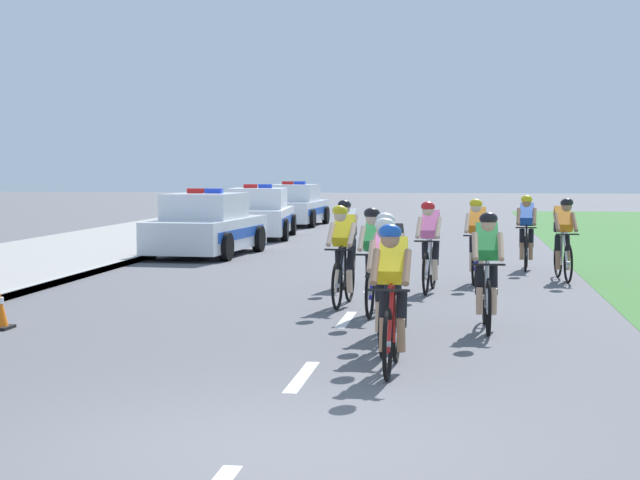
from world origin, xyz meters
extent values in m
plane|color=#56565B|center=(0.00, 0.00, 0.00)|extent=(160.00, 160.00, 0.00)
cube|color=gray|center=(-7.92, 14.00, 0.06)|extent=(4.84, 60.00, 0.12)
cube|color=#9E9E99|center=(-5.58, 14.00, 0.07)|extent=(0.16, 60.00, 0.13)
cube|color=white|center=(0.00, 2.85, 0.00)|extent=(0.14, 1.60, 0.01)
cube|color=white|center=(0.00, 6.85, 0.00)|extent=(0.14, 1.60, 0.01)
cube|color=white|center=(0.00, 10.85, 0.00)|extent=(0.14, 1.60, 0.01)
cube|color=white|center=(0.00, 14.85, 0.00)|extent=(0.14, 1.60, 0.01)
torus|color=black|center=(0.86, 2.77, 0.36)|extent=(0.06, 0.72, 0.72)
cylinder|color=#99999E|center=(0.86, 2.77, 0.36)|extent=(0.06, 0.06, 0.06)
torus|color=black|center=(0.88, 3.77, 0.36)|extent=(0.06, 0.72, 0.72)
cylinder|color=#99999E|center=(0.88, 3.77, 0.36)|extent=(0.06, 0.06, 0.06)
cylinder|color=#B21919|center=(0.87, 3.22, 0.90)|extent=(0.05, 0.55, 0.04)
cylinder|color=#B21919|center=(0.86, 3.05, 0.58)|extent=(0.05, 0.48, 0.63)
cylinder|color=#B21919|center=(0.87, 3.42, 0.60)|extent=(0.04, 0.04, 0.65)
cylinder|color=black|center=(0.86, 2.87, 0.88)|extent=(0.42, 0.04, 0.03)
cube|color=black|center=(0.87, 3.42, 0.94)|extent=(0.10, 0.22, 0.05)
cube|color=yellow|center=(0.87, 3.30, 1.14)|extent=(0.29, 0.55, 0.47)
cube|color=black|center=(0.87, 3.41, 0.98)|extent=(0.28, 0.21, 0.18)
cylinder|color=black|center=(0.96, 3.36, 0.64)|extent=(0.11, 0.23, 0.40)
cylinder|color=#9E7051|center=(0.96, 3.28, 0.37)|extent=(0.09, 0.16, 0.36)
cylinder|color=black|center=(0.78, 3.36, 0.64)|extent=(0.11, 0.17, 0.40)
cylinder|color=#9E7051|center=(0.78, 3.28, 0.37)|extent=(0.09, 0.12, 0.36)
cylinder|color=#9E7051|center=(1.03, 3.08, 1.09)|extent=(0.08, 0.40, 0.35)
cylinder|color=#9E7051|center=(0.71, 3.09, 1.09)|extent=(0.08, 0.40, 0.35)
sphere|color=#9E7051|center=(0.86, 3.00, 1.38)|extent=(0.19, 0.19, 0.19)
ellipsoid|color=blue|center=(0.86, 2.99, 1.45)|extent=(0.24, 0.32, 0.24)
torus|color=black|center=(0.72, 4.05, 0.36)|extent=(0.05, 0.72, 0.72)
cylinder|color=#99999E|center=(0.72, 4.05, 0.36)|extent=(0.06, 0.06, 0.06)
torus|color=black|center=(0.73, 5.05, 0.36)|extent=(0.05, 0.72, 0.72)
cylinder|color=#99999E|center=(0.73, 5.05, 0.36)|extent=(0.06, 0.06, 0.06)
cylinder|color=black|center=(0.72, 4.50, 0.90)|extent=(0.04, 0.55, 0.04)
cylinder|color=black|center=(0.72, 4.32, 0.58)|extent=(0.05, 0.48, 0.63)
cylinder|color=black|center=(0.72, 4.70, 0.60)|extent=(0.04, 0.04, 0.65)
cylinder|color=black|center=(0.72, 4.15, 0.88)|extent=(0.42, 0.03, 0.03)
cube|color=black|center=(0.72, 4.70, 0.94)|extent=(0.10, 0.22, 0.05)
cube|color=pink|center=(0.72, 4.57, 1.14)|extent=(0.29, 0.55, 0.44)
cube|color=black|center=(0.72, 4.69, 0.98)|extent=(0.28, 0.20, 0.18)
cylinder|color=black|center=(0.81, 4.64, 0.64)|extent=(0.11, 0.22, 0.40)
cylinder|color=tan|center=(0.81, 4.56, 0.37)|extent=(0.09, 0.15, 0.36)
cylinder|color=black|center=(0.63, 4.64, 0.64)|extent=(0.11, 0.17, 0.40)
cylinder|color=tan|center=(0.63, 4.56, 0.37)|extent=(0.09, 0.12, 0.36)
cylinder|color=tan|center=(0.88, 4.35, 1.09)|extent=(0.08, 0.40, 0.35)
cylinder|color=tan|center=(0.56, 4.36, 1.09)|extent=(0.08, 0.40, 0.35)
sphere|color=tan|center=(0.72, 4.27, 1.38)|extent=(0.19, 0.19, 0.19)
ellipsoid|color=white|center=(0.72, 4.26, 1.45)|extent=(0.23, 0.32, 0.24)
torus|color=black|center=(0.61, 5.37, 0.36)|extent=(0.12, 0.72, 0.72)
cylinder|color=#99999E|center=(0.61, 5.37, 0.36)|extent=(0.07, 0.07, 0.06)
torus|color=black|center=(0.71, 6.36, 0.36)|extent=(0.12, 0.72, 0.72)
cylinder|color=#99999E|center=(0.71, 6.36, 0.36)|extent=(0.07, 0.07, 0.06)
cylinder|color=#B21919|center=(0.66, 5.81, 0.90)|extent=(0.09, 0.55, 0.04)
cylinder|color=#B21919|center=(0.64, 5.64, 0.58)|extent=(0.09, 0.48, 0.63)
cylinder|color=#B21919|center=(0.68, 6.01, 0.60)|extent=(0.04, 0.04, 0.65)
cylinder|color=black|center=(0.62, 5.47, 0.88)|extent=(0.42, 0.07, 0.03)
cube|color=black|center=(0.68, 6.01, 0.94)|extent=(0.12, 0.23, 0.05)
cube|color=black|center=(0.66, 5.89, 1.14)|extent=(0.34, 0.57, 0.47)
cube|color=black|center=(0.68, 6.00, 0.98)|extent=(0.30, 0.23, 0.18)
cylinder|color=black|center=(0.76, 5.94, 0.64)|extent=(0.13, 0.23, 0.40)
cylinder|color=tan|center=(0.75, 5.86, 0.37)|extent=(0.11, 0.16, 0.36)
cylinder|color=black|center=(0.58, 5.96, 0.64)|extent=(0.13, 0.18, 0.40)
cylinder|color=tan|center=(0.57, 5.88, 0.37)|extent=(0.10, 0.13, 0.36)
cylinder|color=tan|center=(0.80, 5.66, 1.09)|extent=(0.12, 0.41, 0.35)
cylinder|color=tan|center=(0.48, 5.69, 1.09)|extent=(0.12, 0.41, 0.35)
sphere|color=tan|center=(0.63, 5.59, 1.38)|extent=(0.19, 0.19, 0.19)
ellipsoid|color=white|center=(0.63, 5.58, 1.45)|extent=(0.26, 0.34, 0.24)
torus|color=black|center=(1.90, 5.70, 0.36)|extent=(0.06, 0.72, 0.72)
cylinder|color=#99999E|center=(1.90, 5.70, 0.36)|extent=(0.06, 0.06, 0.06)
torus|color=black|center=(1.87, 6.70, 0.36)|extent=(0.06, 0.72, 0.72)
cylinder|color=#99999E|center=(1.87, 6.70, 0.36)|extent=(0.06, 0.06, 0.06)
cylinder|color=silver|center=(1.89, 6.15, 0.90)|extent=(0.05, 0.55, 0.04)
cylinder|color=silver|center=(1.89, 5.97, 0.58)|extent=(0.05, 0.48, 0.63)
cylinder|color=silver|center=(1.88, 6.35, 0.60)|extent=(0.04, 0.04, 0.65)
cylinder|color=black|center=(1.90, 5.80, 0.88)|extent=(0.42, 0.04, 0.03)
cube|color=black|center=(1.88, 6.35, 0.94)|extent=(0.11, 0.22, 0.05)
cube|color=green|center=(1.89, 6.22, 1.14)|extent=(0.29, 0.54, 0.47)
cube|color=black|center=(1.88, 6.34, 0.98)|extent=(0.28, 0.21, 0.18)
cylinder|color=black|center=(1.97, 6.29, 0.64)|extent=(0.12, 0.23, 0.40)
cylinder|color=tan|center=(1.98, 6.21, 0.37)|extent=(0.09, 0.16, 0.36)
cylinder|color=black|center=(1.79, 6.29, 0.64)|extent=(0.11, 0.17, 0.40)
cylinder|color=tan|center=(1.80, 6.21, 0.37)|extent=(0.09, 0.12, 0.36)
cylinder|color=tan|center=(2.05, 6.01, 1.09)|extent=(0.09, 0.40, 0.35)
cylinder|color=tan|center=(1.73, 6.00, 1.09)|extent=(0.09, 0.40, 0.35)
sphere|color=tan|center=(1.89, 5.92, 1.38)|extent=(0.19, 0.19, 0.19)
ellipsoid|color=black|center=(1.89, 5.91, 1.45)|extent=(0.24, 0.32, 0.24)
torus|color=black|center=(0.31, 6.97, 0.36)|extent=(0.08, 0.73, 0.72)
cylinder|color=#99999E|center=(0.31, 6.97, 0.36)|extent=(0.06, 0.06, 0.06)
torus|color=black|center=(0.37, 7.97, 0.36)|extent=(0.08, 0.73, 0.72)
cylinder|color=#99999E|center=(0.37, 7.97, 0.36)|extent=(0.06, 0.06, 0.06)
cylinder|color=#1E1E99|center=(0.34, 7.42, 0.90)|extent=(0.06, 0.55, 0.04)
cylinder|color=#1E1E99|center=(0.33, 7.25, 0.58)|extent=(0.07, 0.48, 0.63)
cylinder|color=#1E1E99|center=(0.35, 7.62, 0.60)|extent=(0.04, 0.04, 0.65)
cylinder|color=black|center=(0.32, 7.07, 0.88)|extent=(0.42, 0.05, 0.03)
cube|color=black|center=(0.35, 7.62, 0.94)|extent=(0.11, 0.22, 0.05)
cube|color=green|center=(0.34, 7.50, 1.14)|extent=(0.31, 0.56, 0.46)
cube|color=black|center=(0.35, 7.61, 0.98)|extent=(0.29, 0.21, 0.18)
cylinder|color=black|center=(0.43, 7.56, 0.64)|extent=(0.12, 0.23, 0.40)
cylinder|color=beige|center=(0.43, 7.48, 0.37)|extent=(0.10, 0.16, 0.36)
cylinder|color=black|center=(0.25, 7.57, 0.64)|extent=(0.12, 0.17, 0.40)
cylinder|color=beige|center=(0.25, 7.49, 0.37)|extent=(0.10, 0.13, 0.36)
cylinder|color=beige|center=(0.49, 7.27, 1.09)|extent=(0.10, 0.40, 0.35)
cylinder|color=beige|center=(0.17, 7.29, 1.09)|extent=(0.10, 0.40, 0.35)
sphere|color=beige|center=(0.33, 7.20, 1.38)|extent=(0.19, 0.19, 0.19)
ellipsoid|color=black|center=(0.32, 7.19, 1.45)|extent=(0.25, 0.33, 0.24)
torus|color=black|center=(-0.24, 7.82, 0.36)|extent=(0.10, 0.73, 0.72)
cylinder|color=#99999E|center=(-0.24, 7.82, 0.36)|extent=(0.06, 0.06, 0.06)
torus|color=black|center=(-0.16, 8.82, 0.36)|extent=(0.10, 0.73, 0.72)
cylinder|color=#99999E|center=(-0.16, 8.82, 0.36)|extent=(0.06, 0.06, 0.06)
cylinder|color=black|center=(-0.21, 8.27, 0.90)|extent=(0.08, 0.55, 0.04)
cylinder|color=black|center=(-0.22, 8.09, 0.58)|extent=(0.08, 0.48, 0.63)
cylinder|color=black|center=(-0.19, 8.47, 0.60)|extent=(0.04, 0.04, 0.65)
cylinder|color=black|center=(-0.23, 7.92, 0.88)|extent=(0.42, 0.06, 0.03)
cube|color=black|center=(-0.19, 8.47, 0.94)|extent=(0.12, 0.23, 0.05)
cube|color=yellow|center=(-0.20, 8.34, 1.14)|extent=(0.32, 0.56, 0.47)
cube|color=black|center=(-0.19, 8.46, 0.98)|extent=(0.29, 0.22, 0.18)
cylinder|color=black|center=(-0.11, 8.40, 0.64)|extent=(0.13, 0.23, 0.40)
cylinder|color=beige|center=(-0.11, 8.32, 0.37)|extent=(0.10, 0.16, 0.36)
cylinder|color=black|center=(-0.28, 8.42, 0.64)|extent=(0.12, 0.18, 0.40)
cylinder|color=beige|center=(-0.29, 8.34, 0.37)|extent=(0.10, 0.13, 0.36)
cylinder|color=beige|center=(-0.06, 8.12, 1.09)|extent=(0.11, 0.41, 0.35)
cylinder|color=beige|center=(-0.38, 8.14, 1.09)|extent=(0.11, 0.41, 0.35)
sphere|color=beige|center=(-0.22, 8.04, 1.38)|extent=(0.19, 0.19, 0.19)
ellipsoid|color=yellow|center=(-0.22, 8.03, 1.45)|extent=(0.25, 0.33, 0.24)
torus|color=black|center=(0.99, 9.80, 0.36)|extent=(0.11, 0.73, 0.72)
cylinder|color=#99999E|center=(0.99, 9.80, 0.36)|extent=(0.07, 0.07, 0.06)
torus|color=black|center=(1.07, 10.79, 0.36)|extent=(0.11, 0.73, 0.72)
cylinder|color=#99999E|center=(1.07, 10.79, 0.36)|extent=(0.07, 0.07, 0.06)
cylinder|color=white|center=(1.03, 10.24, 0.90)|extent=(0.09, 0.55, 0.04)
cylinder|color=white|center=(1.01, 10.07, 0.58)|extent=(0.08, 0.48, 0.63)
cylinder|color=white|center=(1.04, 10.44, 0.60)|extent=(0.04, 0.04, 0.65)
cylinder|color=black|center=(0.99, 9.90, 0.88)|extent=(0.42, 0.07, 0.03)
cube|color=black|center=(1.04, 10.44, 0.94)|extent=(0.12, 0.23, 0.05)
cube|color=pink|center=(1.03, 10.32, 1.14)|extent=(0.33, 0.56, 0.47)
cube|color=black|center=(1.04, 10.43, 0.98)|extent=(0.30, 0.22, 0.18)
cylinder|color=black|center=(1.13, 10.38, 0.64)|extent=(0.13, 0.23, 0.40)
cylinder|color=beige|center=(1.12, 10.30, 0.37)|extent=(0.10, 0.16, 0.36)
cylinder|color=black|center=(0.95, 10.39, 0.64)|extent=(0.12, 0.18, 0.40)
cylinder|color=beige|center=(0.94, 10.31, 0.37)|extent=(0.10, 0.13, 0.36)
cylinder|color=beige|center=(1.17, 10.09, 1.09)|extent=(0.11, 0.41, 0.35)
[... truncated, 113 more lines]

